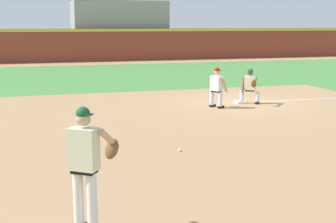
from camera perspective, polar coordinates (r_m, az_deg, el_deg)
name	(u,v)px	position (r m, az deg, el deg)	size (l,w,h in m)	color
ground_plane	(240,103)	(18.08, 8.79, 1.01)	(160.00, 160.00, 0.00)	#47843D
infield_dirt_patch	(198,139)	(12.36, 3.67, -3.34)	(18.00, 18.00, 0.01)	#A87F56
warning_track_strip	(131,62)	(37.03, -4.51, 5.99)	(48.00, 3.20, 0.01)	#A87F56
first_base_bag	(240,102)	(18.07, 8.80, 1.15)	(0.38, 0.38, 0.09)	white
baseball	(180,150)	(11.12, 1.41, -4.73)	(0.07, 0.07, 0.07)	white
pitcher	(86,162)	(6.75, -9.92, -6.11)	(0.84, 0.56, 1.86)	black
first_baseman	(250,85)	(17.90, 9.98, 3.25)	(0.72, 1.09, 1.34)	black
baserunner	(217,86)	(16.88, 5.95, 3.12)	(0.61, 0.67, 1.46)	black
outfield_wall	(126,44)	(38.90, -5.16, 8.24)	(48.00, 0.54, 2.60)	brown
stadium_seating_block	(119,30)	(41.72, -5.98, 9.88)	(7.98, 4.20, 4.90)	gray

